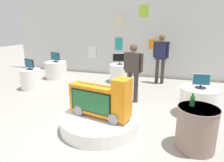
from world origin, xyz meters
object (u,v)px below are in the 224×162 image
display_pedestal_right_rear (56,70)px  display_pedestal_far_right (199,102)px  tv_on_far_right (201,81)px  bottle_on_side_table (192,101)px  tv_on_center_rear (29,64)px  main_display_pedestal (100,122)px  tv_on_right_rear (55,57)px  shopper_browsing_near_truck (161,55)px  novelty_firetruck_tv (101,100)px  display_pedestal_left_rear (120,73)px  tv_on_left_rear (120,58)px  shopper_browsing_rear (133,69)px  display_pedestal_center_rear (31,79)px  side_table_round (196,128)px

display_pedestal_right_rear → display_pedestal_far_right: (5.01, -1.93, 0.00)m
display_pedestal_far_right → tv_on_far_right: (-0.00, -0.00, 0.49)m
bottle_on_side_table → tv_on_center_rear: bearing=158.6°
display_pedestal_far_right → main_display_pedestal: bearing=-146.6°
main_display_pedestal → tv_on_right_rear: size_ratio=3.36×
shopper_browsing_near_truck → tv_on_center_rear: bearing=-153.4°
tv_on_center_rear → shopper_browsing_near_truck: shopper_browsing_near_truck is taller
novelty_firetruck_tv → tv_on_right_rear: bearing=134.0°
display_pedestal_right_rear → display_pedestal_left_rear: bearing=5.6°
main_display_pedestal → bottle_on_side_table: bearing=-3.9°
tv_on_left_rear → shopper_browsing_rear: 1.99m
novelty_firetruck_tv → tv_on_far_right: size_ratio=3.35×
display_pedestal_far_right → shopper_browsing_rear: (-1.63, 0.38, 0.58)m
display_pedestal_center_rear → side_table_round: (4.84, -1.90, 0.05)m
tv_on_left_rear → display_pedestal_far_right: tv_on_left_rear is taller
shopper_browsing_near_truck → bottle_on_side_table: bearing=-78.0°
bottle_on_side_table → main_display_pedestal: bearing=176.1°
novelty_firetruck_tv → display_pedestal_left_rear: bearing=99.5°
display_pedestal_right_rear → bottle_on_side_table: 5.80m
tv_on_left_rear → display_pedestal_right_rear: tv_on_left_rear is taller
bottle_on_side_table → shopper_browsing_rear: bearing=127.5°
display_pedestal_far_right → tv_on_far_right: 0.49m
display_pedestal_left_rear → shopper_browsing_rear: bearing=-64.4°
main_display_pedestal → shopper_browsing_near_truck: (0.84, 3.70, 0.87)m
bottle_on_side_table → tv_on_far_right: bearing=78.9°
tv_on_left_rear → tv_on_center_rear: 3.04m
tv_on_right_rear → shopper_browsing_rear: bearing=-24.6°
display_pedestal_left_rear → tv_on_center_rear: (-2.52, -1.71, 0.49)m
shopper_browsing_rear → display_pedestal_right_rear: bearing=155.4°
display_pedestal_left_rear → shopper_browsing_near_truck: shopper_browsing_near_truck is taller
display_pedestal_center_rear → shopper_browsing_near_truck: 4.44m
tv_on_right_rear → tv_on_far_right: tv_on_right_rear is taller
display_pedestal_center_rear → shopper_browsing_rear: shopper_browsing_rear is taller
side_table_round → shopper_browsing_near_truck: 4.02m
shopper_browsing_near_truck → main_display_pedestal: bearing=-102.8°
tv_on_center_rear → display_pedestal_center_rear: bearing=105.6°
tv_on_right_rear → display_pedestal_far_right: 5.39m
display_pedestal_right_rear → display_pedestal_center_rear: bearing=-89.9°
display_pedestal_center_rear → tv_on_left_rear: bearing=34.0°
tv_on_left_rear → display_pedestal_far_right: (2.49, -2.17, -0.55)m
display_pedestal_left_rear → bottle_on_side_table: (2.21, -3.56, 0.50)m
display_pedestal_center_rear → tv_on_center_rear: (0.00, -0.00, 0.49)m
side_table_round → bottle_on_side_table: bottle_on_side_table is taller
tv_on_center_rear → display_pedestal_far_right: (5.00, -0.47, -0.49)m
main_display_pedestal → novelty_firetruck_tv: (0.02, -0.01, 0.47)m
novelty_firetruck_tv → display_pedestal_left_rear: 3.52m
tv_on_center_rear → tv_on_left_rear: bearing=34.1°
display_pedestal_center_rear → shopper_browsing_rear: size_ratio=0.42×
side_table_round → novelty_firetruck_tv: bearing=175.2°
bottle_on_side_table → shopper_browsing_rear: shopper_browsing_rear is taller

